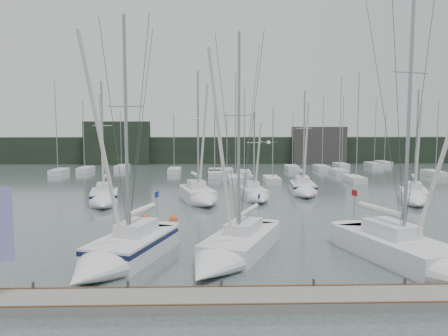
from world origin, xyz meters
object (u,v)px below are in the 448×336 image
object	(u,v)px
sailboat_near_left	(117,255)
buoy_c	(144,218)
sailboat_near_right	(428,261)
sailboat_mid_d	(304,190)
sailboat_mid_e	(415,198)
buoy_a	(173,220)
sailboat_near_center	(228,253)
sailboat_mid_a	(104,199)
sailboat_mid_c	(256,196)
dock_banner	(2,231)
sailboat_mid_b	(201,197)

from	to	relation	value
sailboat_near_left	buoy_c	xyz separation A→B (m)	(-0.41, 11.97, -0.60)
sailboat_near_right	sailboat_mid_d	size ratio (longest dim) A/B	1.45
sailboat_mid_e	buoy_a	world-z (taller)	sailboat_mid_e
sailboat_near_center	sailboat_mid_d	xyz separation A→B (m)	(8.83, 22.21, 0.07)
sailboat_near_left	sailboat_mid_a	world-z (taller)	sailboat_near_left
sailboat_mid_a	buoy_c	size ratio (longest dim) A/B	20.42
sailboat_mid_a	sailboat_near_center	bearing A→B (deg)	-69.17
sailboat_near_center	sailboat_mid_c	size ratio (longest dim) A/B	1.44
sailboat_near_right	dock_banner	size ratio (longest dim) A/B	3.71
sailboat_mid_a	sailboat_mid_d	size ratio (longest dim) A/B	1.04
sailboat_mid_b	sailboat_mid_e	xyz separation A→B (m)	(20.02, -0.63, -0.06)
sailboat_near_center	buoy_c	world-z (taller)	sailboat_near_center
sailboat_mid_c	dock_banner	size ratio (longest dim) A/B	2.04
sailboat_mid_a	dock_banner	world-z (taller)	sailboat_mid_a
sailboat_mid_d	buoy_c	xyz separation A→B (m)	(-15.03, -10.85, -0.56)
sailboat_near_left	dock_banner	distance (m)	6.42
sailboat_mid_d	buoy_a	distance (m)	17.18
sailboat_mid_e	buoy_a	size ratio (longest dim) A/B	17.68
sailboat_mid_d	dock_banner	distance (m)	33.09
dock_banner	sailboat_near_left	bearing A→B (deg)	35.59
buoy_c	sailboat_mid_e	bearing A→B (deg)	12.91
sailboat_mid_e	buoy_c	world-z (taller)	sailboat_mid_e
sailboat_mid_a	buoy_c	distance (m)	7.22
sailboat_mid_d	buoy_c	bearing A→B (deg)	-138.67
sailboat_mid_a	sailboat_mid_e	xyz separation A→B (m)	(28.89, -0.00, -0.05)
sailboat_mid_e	sailboat_mid_a	bearing A→B (deg)	-159.48
sailboat_mid_d	buoy_a	world-z (taller)	sailboat_mid_d
sailboat_near_center	sailboat_mid_a	bearing A→B (deg)	144.89
sailboat_mid_b	sailboat_mid_c	xyz separation A→B (m)	(5.28, 1.42, -0.09)
buoy_c	sailboat_mid_a	bearing A→B (deg)	129.07
sailboat_near_left	sailboat_mid_c	world-z (taller)	sailboat_near_left
sailboat_near_center	sailboat_near_right	bearing A→B (deg)	11.44
sailboat_near_right	sailboat_mid_d	world-z (taller)	sailboat_near_right
sailboat_mid_a	buoy_a	xyz separation A→B (m)	(6.88, -6.31, -0.60)
sailboat_mid_d	sailboat_mid_e	distance (m)	10.71
sailboat_mid_a	sailboat_mid_b	world-z (taller)	sailboat_mid_b
sailboat_near_left	sailboat_mid_b	world-z (taller)	sailboat_near_left
buoy_c	dock_banner	distance (m)	17.28
sailboat_mid_c	sailboat_mid_d	bearing A→B (deg)	23.46
sailboat_mid_d	sailboat_mid_e	world-z (taller)	sailboat_mid_d
sailboat_mid_c	sailboat_mid_e	size ratio (longest dim) A/B	0.82
sailboat_near_center	sailboat_mid_a	distance (m)	20.06
sailboat_mid_a	sailboat_mid_b	size ratio (longest dim) A/B	0.92
sailboat_near_right	dock_banner	world-z (taller)	sailboat_near_right
sailboat_near_right	buoy_c	xyz separation A→B (m)	(-16.08, 13.30, -0.59)
sailboat_mid_e	dock_banner	world-z (taller)	sailboat_mid_e
sailboat_near_right	dock_banner	distance (m)	19.66
sailboat_mid_a	dock_banner	bearing A→B (deg)	-97.87
sailboat_mid_d	dock_banner	bearing A→B (deg)	-117.84
sailboat_near_left	sailboat_mid_a	bearing A→B (deg)	123.44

